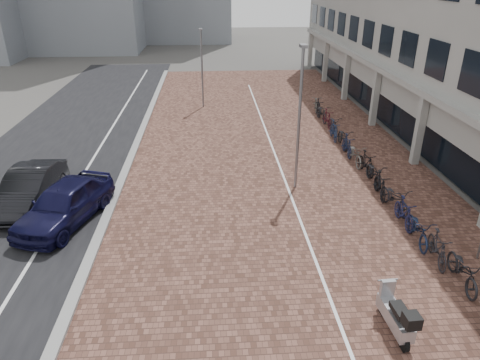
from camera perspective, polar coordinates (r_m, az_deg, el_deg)
name	(u,v)px	position (r m, az deg, el deg)	size (l,w,h in m)	color
ground	(256,318)	(12.39, 2.04, -17.57)	(140.00, 140.00, 0.00)	#474442
plaza_brick	(270,152)	(22.84, 3.96, 3.67)	(14.50, 42.00, 0.04)	brown
street_asphalt	(54,158)	(23.99, -23.09, 2.69)	(8.00, 50.00, 0.03)	black
curb	(132,155)	(22.97, -13.89, 3.25)	(0.35, 42.00, 0.14)	gray
lane_line	(94,156)	(23.40, -18.47, 2.94)	(0.12, 44.00, 0.00)	white
parking_line	(274,151)	(22.86, 4.46, 3.73)	(0.10, 30.00, 0.00)	white
car_navy	(65,203)	(17.31, -21.91, -2.85)	(1.85, 4.60, 1.57)	black
car_dark	(30,188)	(19.21, -25.71, -0.92)	(1.57, 4.50, 1.48)	black
scooter_front	(396,314)	(12.27, 19.64, -16.11)	(0.55, 1.76, 1.21)	#A1A1A5
lamp_near	(299,122)	(18.04, 7.71, 7.54)	(0.12, 0.12, 5.96)	slate
lamp_far	(202,70)	(30.34, -4.98, 14.16)	(0.12, 0.12, 5.16)	slate
bike_row	(357,154)	(21.94, 15.03, 3.32)	(1.25, 20.45, 1.05)	black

